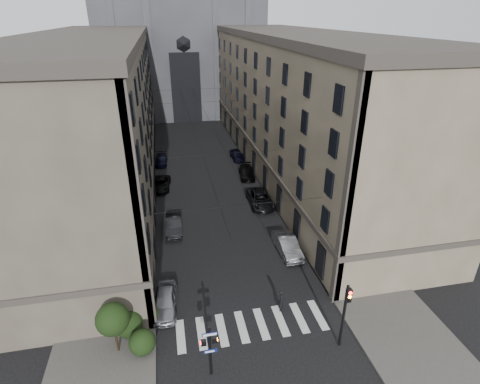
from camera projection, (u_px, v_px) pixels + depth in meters
ground at (270, 384)px, 23.45m from camera, size 260.00×260.00×0.00m
sidewalk_left at (130, 176)px, 53.29m from camera, size 7.00×80.00×0.15m
sidewalk_right at (272, 165)px, 57.13m from camera, size 7.00×80.00×0.15m
zebra_crossing at (252, 325)px, 27.86m from camera, size 11.00×3.20×0.01m
building_left at (98, 112)px, 48.74m from camera, size 13.60×60.60×18.85m
building_right at (294, 103)px, 53.66m from camera, size 13.60×60.60×18.85m
gothic_tower at (179, 29)px, 81.95m from camera, size 35.00×23.00×58.00m
pedestrian_signal_left at (210, 347)px, 23.13m from camera, size 1.02×0.38×4.00m
traffic_light_right at (345, 309)px, 24.75m from camera, size 0.34×0.50×5.20m
shrub_cluster at (128, 325)px, 25.50m from camera, size 3.90×4.40×3.90m
tram_wires at (201, 123)px, 51.78m from camera, size 14.00×60.00×0.43m
car_left_near at (165, 301)px, 29.05m from camera, size 2.26×4.69×1.54m
car_left_midnear at (174, 225)px, 39.54m from camera, size 1.84×4.87×1.59m
car_left_midfar at (161, 184)px, 49.22m from camera, size 2.78×5.21×1.39m
car_left_far at (161, 160)px, 57.42m from camera, size 2.13×4.63×1.31m
car_right_near at (287, 245)px, 35.97m from camera, size 1.83×4.99×1.63m
car_right_midnear at (260, 199)px, 44.97m from camera, size 2.79×5.80×1.59m
car_right_midfar at (247, 172)px, 52.71m from camera, size 2.53×5.08×1.42m
car_right_far at (237, 155)px, 59.18m from camera, size 1.90×4.41×1.48m
pedestrian at (281, 300)px, 28.92m from camera, size 0.66×0.79×1.87m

